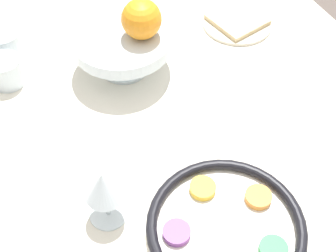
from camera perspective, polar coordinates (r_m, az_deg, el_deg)
The scene contains 8 objects.
dining_table at distance 1.28m, azimuth 5.51°, elevation -14.41°, with size 1.57×0.97×0.76m.
seder_plate at distance 0.86m, azimuth 7.08°, elevation -12.16°, with size 0.29×0.29×0.03m.
wine_glass at distance 0.81m, azimuth -7.86°, elevation -7.39°, with size 0.07×0.07×0.13m.
fruit_stand at distance 1.07m, azimuth -5.59°, elevation 10.12°, with size 0.23×0.23×0.10m.
orange_fruit at distance 1.03m, azimuth -3.26°, elevation 12.88°, with size 0.09×0.09×0.09m.
bread_plate at distance 1.26m, azimuth 8.43°, elevation 12.52°, with size 0.18×0.18×0.02m.
cup_near at distance 1.13m, azimuth -19.15°, elevation 6.32°, with size 0.08×0.08×0.07m.
cup_mid at distance 1.20m, azimuth -19.19°, elevation 9.40°, with size 0.08×0.08×0.07m.
Camera 1 is at (-0.44, 0.34, 1.53)m, focal length 50.00 mm.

